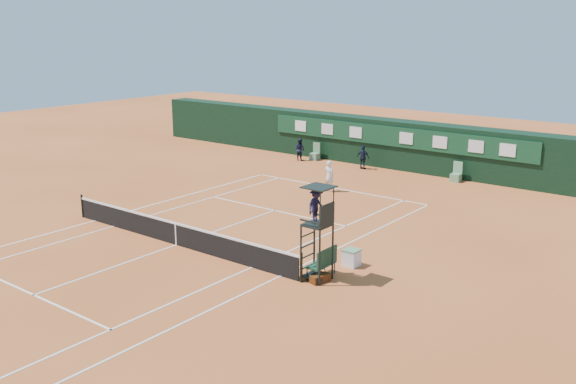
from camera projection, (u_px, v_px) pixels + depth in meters
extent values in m
plane|color=#C5622E|center=(177.00, 245.00, 26.33)|extent=(90.00, 90.00, 0.00)
cube|color=white|center=(337.00, 188.00, 35.41)|extent=(11.05, 0.08, 0.01)
cube|color=silver|center=(281.00, 276.00, 23.07)|extent=(0.08, 23.85, 0.01)
cube|color=white|center=(95.00, 221.00, 29.59)|extent=(0.08, 23.85, 0.01)
cube|color=silver|center=(252.00, 267.00, 23.89)|extent=(0.08, 23.85, 0.01)
cube|color=silver|center=(114.00, 226.00, 28.78)|extent=(0.08, 23.85, 0.01)
cube|color=white|center=(275.00, 210.00, 31.22)|extent=(8.31, 0.08, 0.01)
cube|color=white|center=(34.00, 295.00, 21.45)|extent=(8.31, 0.08, 0.01)
cube|color=silver|center=(176.00, 245.00, 26.33)|extent=(0.08, 12.88, 0.01)
cube|color=white|center=(335.00, 189.00, 35.30)|extent=(0.08, 0.30, 0.01)
cube|color=black|center=(176.00, 235.00, 26.22)|extent=(12.60, 0.04, 0.90)
cube|color=white|center=(176.00, 223.00, 26.10)|extent=(12.80, 0.06, 0.08)
cube|color=white|center=(176.00, 234.00, 26.22)|extent=(0.06, 0.05, 0.92)
cylinder|color=black|center=(301.00, 267.00, 22.39)|extent=(0.10, 0.10, 1.10)
cylinder|color=black|center=(82.00, 206.00, 30.00)|extent=(0.10, 0.10, 1.10)
cube|color=black|center=(398.00, 144.00, 40.28)|extent=(40.00, 1.50, 3.00)
cube|color=#103D22|center=(392.00, 136.00, 39.50)|extent=(18.00, 0.10, 1.20)
cube|color=white|center=(301.00, 126.00, 43.61)|extent=(0.90, 0.04, 0.70)
cube|color=silver|center=(327.00, 129.00, 42.30)|extent=(0.90, 0.04, 0.70)
cube|color=silver|center=(356.00, 132.00, 41.00)|extent=(0.90, 0.04, 0.70)
cube|color=silver|center=(406.00, 138.00, 38.86)|extent=(0.90, 0.04, 0.70)
cube|color=silver|center=(440.00, 142.00, 37.55)|extent=(0.90, 0.04, 0.70)
cube|color=silver|center=(476.00, 146.00, 36.24)|extent=(0.90, 0.04, 0.70)
cube|color=white|center=(508.00, 150.00, 35.17)|extent=(0.90, 0.04, 0.70)
cube|color=#598868|center=(315.00, 157.00, 42.87)|extent=(0.55, 0.50, 0.46)
cube|color=#57855D|center=(317.00, 148.00, 42.89)|extent=(0.55, 0.06, 0.70)
cube|color=#5C8D65|center=(456.00, 178.00, 36.93)|extent=(0.55, 0.50, 0.46)
cube|color=#63986E|center=(458.00, 167.00, 36.95)|extent=(0.55, 0.06, 0.70)
cylinder|color=black|center=(301.00, 254.00, 22.45)|extent=(0.07, 0.07, 2.00)
cylinder|color=black|center=(314.00, 248.00, 23.07)|extent=(0.07, 0.07, 2.00)
cylinder|color=black|center=(320.00, 259.00, 21.98)|extent=(0.07, 0.07, 2.00)
cylinder|color=black|center=(333.00, 252.00, 22.59)|extent=(0.07, 0.07, 2.00)
cube|color=black|center=(317.00, 225.00, 22.26)|extent=(0.85, 0.85, 0.08)
cube|color=black|center=(327.00, 215.00, 21.92)|extent=(0.06, 0.85, 0.80)
cube|color=black|center=(310.00, 222.00, 21.89)|extent=(0.85, 0.05, 0.06)
cube|color=black|center=(324.00, 216.00, 22.53)|extent=(0.85, 0.05, 0.06)
cylinder|color=black|center=(320.00, 205.00, 21.50)|extent=(0.04, 0.04, 1.00)
cylinder|color=black|center=(334.00, 200.00, 22.11)|extent=(0.04, 0.04, 1.00)
cube|color=black|center=(319.00, 187.00, 21.89)|extent=(0.95, 0.95, 0.04)
cube|color=black|center=(317.00, 275.00, 22.74)|extent=(0.80, 0.80, 0.05)
cube|color=black|center=(307.00, 266.00, 22.91)|extent=(0.04, 0.80, 0.04)
cube|color=black|center=(308.00, 256.00, 22.81)|extent=(0.04, 0.80, 0.04)
cube|color=black|center=(308.00, 245.00, 22.71)|extent=(0.04, 0.80, 0.04)
cube|color=black|center=(308.00, 234.00, 22.61)|extent=(0.04, 0.80, 0.04)
imported|color=#1B1932|center=(316.00, 206.00, 22.12)|extent=(0.47, 0.82, 1.28)
cube|color=#1A412B|center=(321.00, 264.00, 22.96)|extent=(0.55, 1.20, 0.08)
cube|color=#193E26|center=(327.00, 257.00, 22.72)|extent=(0.06, 1.20, 0.60)
cylinder|color=black|center=(307.00, 274.00, 22.73)|extent=(0.04, 0.04, 0.41)
cylinder|color=black|center=(317.00, 277.00, 22.47)|extent=(0.04, 0.04, 0.41)
cylinder|color=black|center=(325.00, 265.00, 23.57)|extent=(0.04, 0.04, 0.41)
cylinder|color=black|center=(335.00, 268.00, 23.31)|extent=(0.04, 0.04, 0.41)
cube|color=black|center=(320.00, 278.00, 22.50)|extent=(0.51, 0.80, 0.28)
cube|color=white|center=(351.00, 258.00, 24.00)|extent=(0.55, 0.55, 0.60)
cube|color=#5D8E65|center=(352.00, 250.00, 23.92)|extent=(0.57, 0.57, 0.05)
sphere|color=#B7CF30|center=(332.00, 216.00, 30.27)|extent=(0.07, 0.07, 0.07)
imported|color=white|center=(329.00, 176.00, 34.61)|extent=(0.65, 0.46, 1.70)
imported|color=black|center=(300.00, 149.00, 42.62)|extent=(0.76, 0.62, 1.47)
imported|color=black|center=(363.00, 157.00, 40.03)|extent=(0.88, 0.37, 1.49)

